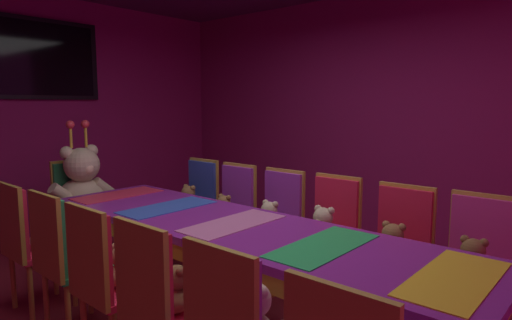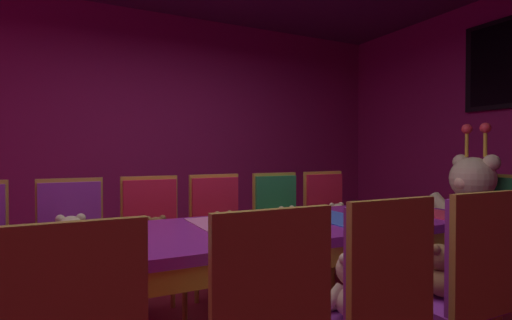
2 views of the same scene
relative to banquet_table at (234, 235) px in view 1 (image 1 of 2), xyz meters
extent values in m
cube|color=#8C1959|center=(0.00, 3.20, 0.74)|extent=(5.20, 0.12, 2.80)
cube|color=#8C1959|center=(2.60, 0.00, 0.74)|extent=(0.12, 6.40, 2.80)
cube|color=purple|center=(0.00, 0.00, 0.06)|extent=(0.90, 3.37, 0.05)
cube|color=gold|center=(0.00, 0.00, -0.02)|extent=(0.88, 3.30, 0.10)
cylinder|color=#4C3826|center=(0.38, 1.52, -0.31)|extent=(0.07, 0.07, 0.69)
cylinder|color=#4C3826|center=(-0.38, 1.52, -0.31)|extent=(0.07, 0.07, 0.69)
cube|color=yellow|center=(0.00, -1.43, 0.09)|extent=(0.77, 0.32, 0.01)
cube|color=green|center=(0.00, -0.72, 0.09)|extent=(0.77, 0.32, 0.01)
cube|color=pink|center=(0.00, 0.00, 0.09)|extent=(0.77, 0.32, 0.01)
cube|color=blue|center=(0.00, 0.72, 0.09)|extent=(0.77, 0.32, 0.01)
cube|color=#E52D4C|center=(0.00, 1.43, 0.09)|extent=(0.77, 0.32, 0.01)
cube|color=purple|center=(-0.89, -0.79, 0.05)|extent=(0.05, 0.38, 0.50)
cube|color=gold|center=(-0.91, -0.79, 0.05)|extent=(0.03, 0.41, 0.55)
sphere|color=beige|center=(-0.69, -0.79, 0.03)|extent=(0.16, 0.16, 0.16)
sphere|color=#FDDCAD|center=(-0.64, -0.79, 0.02)|extent=(0.06, 0.06, 0.06)
sphere|color=beige|center=(-0.71, -0.74, 0.09)|extent=(0.06, 0.06, 0.06)
sphere|color=beige|center=(-0.71, -0.85, 0.09)|extent=(0.06, 0.06, 0.06)
cylinder|color=beige|center=(-0.67, -0.70, -0.10)|extent=(0.05, 0.14, 0.13)
cube|color=red|center=(-0.72, -0.27, -0.22)|extent=(0.40, 0.40, 0.04)
cube|color=red|center=(-0.90, -0.27, 0.05)|extent=(0.05, 0.38, 0.50)
cube|color=gold|center=(-0.92, -0.27, 0.05)|extent=(0.03, 0.41, 0.55)
ellipsoid|color=brown|center=(-0.72, -0.27, -0.13)|extent=(0.16, 0.16, 0.13)
sphere|color=brown|center=(-0.71, -0.27, -0.01)|extent=(0.13, 0.13, 0.13)
sphere|color=#99663C|center=(-0.66, -0.27, -0.02)|extent=(0.05, 0.05, 0.05)
sphere|color=brown|center=(-0.72, -0.22, 0.04)|extent=(0.05, 0.05, 0.05)
sphere|color=brown|center=(-0.72, -0.32, 0.04)|extent=(0.05, 0.05, 0.05)
cylinder|color=brown|center=(-0.69, -0.19, -0.11)|extent=(0.05, 0.12, 0.11)
cylinder|color=brown|center=(-0.69, -0.35, -0.11)|extent=(0.05, 0.12, 0.11)
cylinder|color=brown|center=(-0.61, -0.22, -0.17)|extent=(0.06, 0.12, 0.06)
cylinder|color=brown|center=(-0.61, -0.31, -0.17)|extent=(0.06, 0.12, 0.06)
cube|color=red|center=(-0.73, 0.24, -0.22)|extent=(0.40, 0.40, 0.04)
cube|color=red|center=(-0.91, 0.24, 0.05)|extent=(0.05, 0.38, 0.50)
cube|color=gold|center=(-0.93, 0.24, 0.05)|extent=(0.03, 0.41, 0.55)
cylinder|color=gold|center=(-0.57, 0.40, -0.45)|extent=(0.04, 0.04, 0.42)
ellipsoid|color=#9E7247|center=(-0.73, 0.24, -0.13)|extent=(0.16, 0.16, 0.13)
sphere|color=#9E7247|center=(-0.71, 0.24, -0.01)|extent=(0.13, 0.13, 0.13)
sphere|color=tan|center=(-0.67, 0.24, -0.02)|extent=(0.05, 0.05, 0.05)
sphere|color=#9E7247|center=(-0.73, 0.29, 0.04)|extent=(0.05, 0.05, 0.05)
sphere|color=#9E7247|center=(-0.73, 0.19, 0.04)|extent=(0.05, 0.05, 0.05)
cylinder|color=#9E7247|center=(-0.69, 0.32, -0.11)|extent=(0.05, 0.11, 0.11)
cylinder|color=#9E7247|center=(-0.69, 0.16, -0.11)|extent=(0.05, 0.11, 0.11)
cylinder|color=#9E7247|center=(-0.62, 0.28, -0.17)|extent=(0.06, 0.12, 0.06)
cylinder|color=#9E7247|center=(-0.62, 0.20, -0.17)|extent=(0.06, 0.12, 0.06)
cube|color=#268C4C|center=(-0.72, 0.78, -0.22)|extent=(0.40, 0.40, 0.04)
cube|color=#268C4C|center=(-0.90, 0.78, 0.05)|extent=(0.05, 0.38, 0.50)
cube|color=gold|center=(-0.92, 0.78, 0.05)|extent=(0.03, 0.41, 0.55)
cylinder|color=gold|center=(-0.56, 0.94, -0.45)|extent=(0.04, 0.04, 0.42)
cylinder|color=gold|center=(-0.56, 0.62, -0.45)|extent=(0.04, 0.04, 0.42)
cylinder|color=gold|center=(-0.88, 0.94, -0.45)|extent=(0.04, 0.04, 0.42)
cylinder|color=gold|center=(-0.88, 0.62, -0.45)|extent=(0.04, 0.04, 0.42)
ellipsoid|color=beige|center=(-0.72, 0.78, -0.12)|extent=(0.17, 0.17, 0.13)
sphere|color=beige|center=(-0.70, 0.78, -0.01)|extent=(0.13, 0.13, 0.13)
sphere|color=#FDDCAD|center=(-0.66, 0.78, -0.02)|extent=(0.05, 0.05, 0.05)
sphere|color=beige|center=(-0.72, 0.83, 0.04)|extent=(0.05, 0.05, 0.05)
sphere|color=beige|center=(-0.72, 0.73, 0.04)|extent=(0.05, 0.05, 0.05)
cylinder|color=beige|center=(-0.68, 0.87, -0.11)|extent=(0.05, 0.12, 0.11)
cylinder|color=beige|center=(-0.68, 0.70, -0.11)|extent=(0.05, 0.12, 0.11)
cylinder|color=beige|center=(-0.61, 0.83, -0.17)|extent=(0.06, 0.12, 0.06)
cylinder|color=beige|center=(-0.61, 0.74, -0.17)|extent=(0.06, 0.12, 0.06)
cube|color=red|center=(-0.74, 1.31, -0.22)|extent=(0.40, 0.40, 0.04)
cube|color=red|center=(-0.92, 1.31, 0.05)|extent=(0.05, 0.38, 0.50)
cube|color=gold|center=(-0.94, 1.31, 0.05)|extent=(0.03, 0.41, 0.55)
cylinder|color=gold|center=(-0.58, 1.47, -0.45)|extent=(0.04, 0.04, 0.42)
cylinder|color=gold|center=(-0.58, 1.15, -0.45)|extent=(0.04, 0.04, 0.42)
cylinder|color=gold|center=(-0.90, 1.47, -0.45)|extent=(0.04, 0.04, 0.42)
cylinder|color=gold|center=(-0.90, 1.15, -0.45)|extent=(0.04, 0.04, 0.42)
ellipsoid|color=beige|center=(-0.74, 1.31, -0.13)|extent=(0.16, 0.16, 0.13)
sphere|color=beige|center=(-0.72, 1.31, -0.01)|extent=(0.13, 0.13, 0.13)
sphere|color=#FDDCAD|center=(-0.68, 1.31, -0.02)|extent=(0.05, 0.05, 0.05)
sphere|color=beige|center=(-0.74, 1.36, 0.04)|extent=(0.05, 0.05, 0.05)
sphere|color=beige|center=(-0.74, 1.26, 0.04)|extent=(0.05, 0.05, 0.05)
cylinder|color=beige|center=(-0.70, 1.39, -0.11)|extent=(0.05, 0.11, 0.11)
cylinder|color=beige|center=(-0.70, 1.23, -0.11)|extent=(0.05, 0.11, 0.11)
cylinder|color=beige|center=(-0.63, 1.35, -0.17)|extent=(0.06, 0.12, 0.06)
cylinder|color=beige|center=(-0.63, 1.26, -0.17)|extent=(0.06, 0.12, 0.06)
cube|color=#CC338C|center=(0.72, -1.33, -0.22)|extent=(0.40, 0.40, 0.04)
cube|color=#CC338C|center=(0.90, -1.33, 0.05)|extent=(0.05, 0.38, 0.50)
cube|color=gold|center=(0.92, -1.33, 0.05)|extent=(0.03, 0.41, 0.55)
cylinder|color=gold|center=(0.88, -1.17, -0.45)|extent=(0.04, 0.04, 0.42)
cylinder|color=gold|center=(0.88, -1.49, -0.45)|extent=(0.04, 0.04, 0.42)
ellipsoid|color=brown|center=(0.72, -1.33, -0.12)|extent=(0.18, 0.18, 0.14)
sphere|color=brown|center=(0.71, -1.33, 0.01)|extent=(0.14, 0.14, 0.14)
sphere|color=#99663C|center=(0.66, -1.33, 0.00)|extent=(0.05, 0.05, 0.05)
sphere|color=brown|center=(0.72, -1.38, 0.07)|extent=(0.05, 0.05, 0.05)
sphere|color=brown|center=(0.72, -1.27, 0.07)|extent=(0.05, 0.05, 0.05)
cylinder|color=brown|center=(0.69, -1.42, -0.10)|extent=(0.05, 0.13, 0.12)
cylinder|color=brown|center=(0.69, -1.24, -0.10)|extent=(0.05, 0.13, 0.12)
cylinder|color=brown|center=(0.61, -1.38, -0.17)|extent=(0.06, 0.13, 0.06)
cylinder|color=brown|center=(0.61, -1.28, -0.17)|extent=(0.06, 0.13, 0.06)
cube|color=red|center=(0.70, -0.83, -0.22)|extent=(0.40, 0.40, 0.04)
cube|color=red|center=(0.88, -0.83, 0.05)|extent=(0.05, 0.38, 0.50)
cube|color=gold|center=(0.90, -0.83, 0.05)|extent=(0.03, 0.41, 0.55)
cylinder|color=gold|center=(0.86, -0.67, -0.45)|extent=(0.04, 0.04, 0.42)
cylinder|color=gold|center=(0.86, -0.99, -0.45)|extent=(0.04, 0.04, 0.42)
cylinder|color=gold|center=(0.54, -0.67, -0.45)|extent=(0.04, 0.04, 0.42)
cylinder|color=gold|center=(0.54, -0.99, -0.45)|extent=(0.04, 0.04, 0.42)
ellipsoid|color=olive|center=(0.70, -0.83, -0.12)|extent=(0.18, 0.18, 0.15)
sphere|color=olive|center=(0.68, -0.83, 0.02)|extent=(0.15, 0.15, 0.15)
sphere|color=#AE7747|center=(0.63, -0.83, 0.00)|extent=(0.05, 0.05, 0.05)
sphere|color=olive|center=(0.70, -0.89, 0.07)|extent=(0.05, 0.05, 0.05)
sphere|color=olive|center=(0.70, -0.78, 0.07)|extent=(0.05, 0.05, 0.05)
cylinder|color=olive|center=(0.66, -0.92, -0.10)|extent=(0.05, 0.13, 0.12)
cylinder|color=olive|center=(0.66, -0.74, -0.10)|extent=(0.05, 0.13, 0.12)
cylinder|color=olive|center=(0.58, -0.88, -0.17)|extent=(0.06, 0.14, 0.06)
cylinder|color=olive|center=(0.58, -0.78, -0.17)|extent=(0.06, 0.14, 0.06)
cube|color=red|center=(0.74, -0.26, -0.22)|extent=(0.40, 0.40, 0.04)
cube|color=red|center=(0.92, -0.26, 0.05)|extent=(0.05, 0.38, 0.50)
cube|color=gold|center=(0.94, -0.26, 0.05)|extent=(0.03, 0.41, 0.55)
cylinder|color=gold|center=(0.90, -0.10, -0.45)|extent=(0.04, 0.04, 0.42)
cylinder|color=gold|center=(0.90, -0.42, -0.45)|extent=(0.04, 0.04, 0.42)
cylinder|color=gold|center=(0.58, -0.10, -0.45)|extent=(0.04, 0.04, 0.42)
cylinder|color=gold|center=(0.58, -0.42, -0.45)|extent=(0.04, 0.04, 0.42)
ellipsoid|color=beige|center=(0.74, -0.26, -0.11)|extent=(0.19, 0.19, 0.15)
sphere|color=beige|center=(0.72, -0.26, 0.03)|extent=(0.15, 0.15, 0.15)
sphere|color=#FDDCAD|center=(0.67, -0.26, 0.02)|extent=(0.06, 0.06, 0.06)
sphere|color=beige|center=(0.74, -0.32, 0.08)|extent=(0.06, 0.06, 0.06)
sphere|color=beige|center=(0.74, -0.20, 0.08)|extent=(0.06, 0.06, 0.06)
cylinder|color=beige|center=(0.70, -0.35, -0.10)|extent=(0.05, 0.14, 0.13)
cylinder|color=beige|center=(0.70, -0.16, -0.10)|extent=(0.05, 0.14, 0.13)
cylinder|color=beige|center=(0.61, -0.31, -0.16)|extent=(0.07, 0.14, 0.07)
cylinder|color=beige|center=(0.61, -0.21, -0.16)|extent=(0.07, 0.14, 0.07)
cube|color=purple|center=(0.71, 0.26, -0.22)|extent=(0.40, 0.40, 0.04)
cube|color=purple|center=(0.89, 0.26, 0.05)|extent=(0.05, 0.38, 0.50)
cube|color=gold|center=(0.91, 0.26, 0.05)|extent=(0.03, 0.41, 0.55)
cylinder|color=gold|center=(0.87, 0.42, -0.45)|extent=(0.04, 0.04, 0.42)
cylinder|color=gold|center=(0.87, 0.10, -0.45)|extent=(0.04, 0.04, 0.42)
cylinder|color=gold|center=(0.55, 0.42, -0.45)|extent=(0.04, 0.04, 0.42)
cylinder|color=gold|center=(0.55, 0.10, -0.45)|extent=(0.04, 0.04, 0.42)
ellipsoid|color=beige|center=(0.71, 0.26, -0.12)|extent=(0.18, 0.18, 0.14)
sphere|color=beige|center=(0.70, 0.26, 0.01)|extent=(0.14, 0.14, 0.14)
sphere|color=#FDDCAD|center=(0.65, 0.26, 0.00)|extent=(0.05, 0.05, 0.05)
sphere|color=beige|center=(0.71, 0.20, 0.06)|extent=(0.05, 0.05, 0.05)
sphere|color=beige|center=(0.71, 0.31, 0.06)|extent=(0.05, 0.05, 0.05)
cylinder|color=beige|center=(0.68, 0.17, -0.11)|extent=(0.05, 0.12, 0.12)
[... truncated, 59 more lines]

